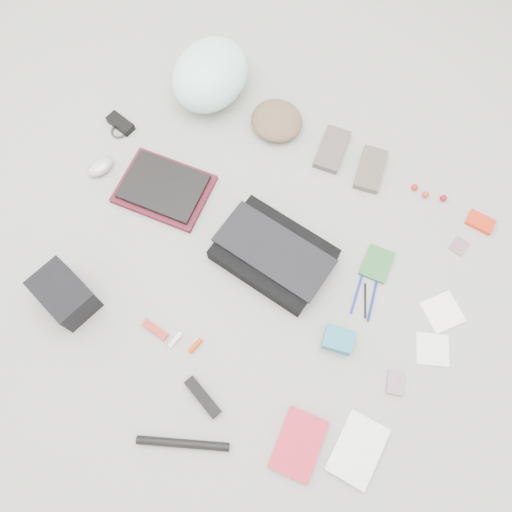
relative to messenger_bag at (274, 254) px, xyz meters
The scene contains 33 objects.
ground_plane 0.07m from the messenger_bag, 139.85° to the right, with size 4.00×4.00×0.00m, color gray.
messenger_bag is the anchor object (origin of this frame).
bag_flap 0.04m from the messenger_bag, 26.57° to the right, with size 0.42×0.19×0.01m, color black.
laptop_sleeve 0.51m from the messenger_bag, behind, with size 0.34×0.26×0.02m, color #511421.
laptop 0.51m from the messenger_bag, behind, with size 0.30×0.22×0.02m, color black.
bike_helmet 0.80m from the messenger_bag, 137.20° to the left, with size 0.29×0.36×0.22m, color #C6F8F3.
beanie 0.58m from the messenger_bag, 116.83° to the left, with size 0.21×0.20×0.07m, color brown.
mitten_left 0.52m from the messenger_bag, 91.13° to the left, with size 0.10×0.20×0.03m, color #574D48.
mitten_right 0.54m from the messenger_bag, 72.22° to the left, with size 0.10×0.19×0.03m, color #584F47.
power_brick 0.85m from the messenger_bag, 165.56° to the left, with size 0.12×0.05×0.03m, color black.
cable_coil 0.84m from the messenger_bag, 167.35° to the left, with size 0.07×0.07×0.01m, color black.
mouse 0.78m from the messenger_bag, behind, with size 0.07×0.11×0.04m, color #A2A2A2.
camera_bag 0.75m from the messenger_bag, 138.74° to the right, with size 0.20×0.14×0.13m, color black.
multitool 0.50m from the messenger_bag, 118.04° to the right, with size 0.10×0.03×0.02m, color #A32119.
toiletry_tube_white 0.47m from the messenger_bag, 109.45° to the right, with size 0.02×0.02×0.06m, color silver.
toiletry_tube_orange 0.43m from the messenger_bag, 101.02° to the right, with size 0.02×0.02×0.06m, color #BF3202.
u_lock 0.56m from the messenger_bag, 86.97° to the right, with size 0.15×0.04×0.03m, color black.
bike_pump 0.71m from the messenger_bag, 86.16° to the right, with size 0.03×0.03×0.30m, color black.
book_red 0.65m from the messenger_bag, 54.83° to the right, with size 0.14×0.20×0.02m, color red.
book_white 0.72m from the messenger_bag, 39.74° to the right, with size 0.14×0.21×0.02m, color silver.
notepad 0.38m from the messenger_bag, 24.75° to the left, with size 0.10×0.13×0.02m, color #265D2D.
pen_blue 0.33m from the messenger_bag, ahead, with size 0.01×0.01×0.15m, color #13199E.
pen_black 0.37m from the messenger_bag, ahead, with size 0.01×0.01×0.13m, color black.
pen_navy 0.39m from the messenger_bag, ahead, with size 0.01×0.01×0.16m, color navy.
accordion_wallet 0.38m from the messenger_bag, 26.44° to the right, with size 0.10×0.08×0.05m, color teal.
card_deck 0.61m from the messenger_bag, 19.56° to the right, with size 0.05×0.08×0.01m, color gray.
napkin_top 0.64m from the messenger_bag, ahead, with size 0.12×0.12×0.01m, color white.
napkin_bottom 0.65m from the messenger_bag, ahead, with size 0.11×0.11×0.01m, color white.
lollipop_a 0.63m from the messenger_bag, 56.25° to the left, with size 0.03×0.03×0.03m, color #AB1813.
lollipop_b 0.65m from the messenger_bag, 52.18° to the left, with size 0.03×0.03×0.03m, color #B62F1E.
lollipop_c 0.70m from the messenger_bag, 48.84° to the left, with size 0.03×0.03×0.03m, color #9F0518.
altoids_tin 0.80m from the messenger_bag, 38.83° to the left, with size 0.10×0.06×0.02m, color red.
stamp_sheet 0.70m from the messenger_bag, 32.47° to the left, with size 0.05×0.06×0.00m, color #855A71.
Camera 1 is at (0.31, -0.57, 1.73)m, focal length 35.00 mm.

